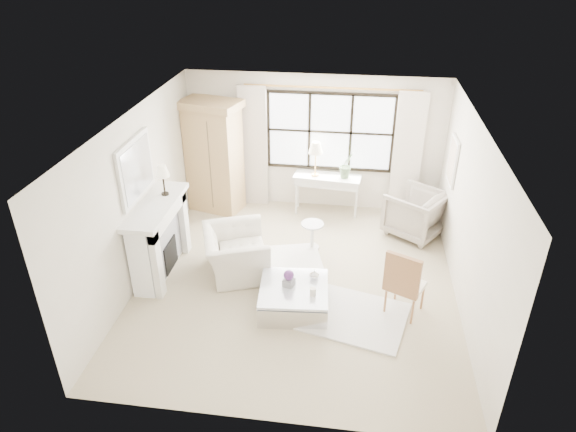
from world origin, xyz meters
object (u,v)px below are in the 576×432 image
console_table (327,194)px  coffee_table (294,298)px  armoire (214,156)px  club_armchair (236,253)px

console_table → coffee_table: console_table is taller
armoire → club_armchair: bearing=-52.3°
armoire → console_table: armoire is taller
armoire → coffee_table: 3.71m
armoire → console_table: (2.23, 0.10, -0.74)m
club_armchair → coffee_table: size_ratio=1.06×
club_armchair → armoire: bearing=3.1°
console_table → club_armchair: 2.65m
armoire → console_table: 2.35m
console_table → club_armchair: (-1.33, -2.29, -0.03)m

